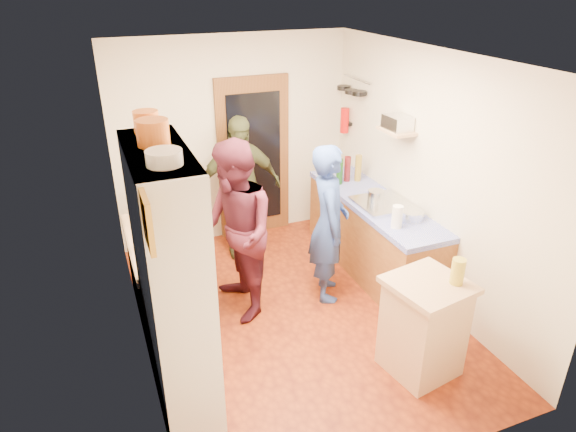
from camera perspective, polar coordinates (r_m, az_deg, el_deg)
floor at (r=5.47m, az=0.61°, el=-10.88°), size 3.00×4.00×0.02m
ceiling at (r=4.45m, az=0.77°, el=17.41°), size 3.00×4.00×0.02m
wall_back at (r=6.60m, az=-6.08°, el=8.31°), size 3.00×0.02×2.60m
wall_front at (r=3.29m, az=14.46°, el=-11.48°), size 3.00×0.02×2.60m
wall_left at (r=4.51m, az=-17.35°, el=-1.19°), size 0.02×4.00×2.60m
wall_right at (r=5.53m, az=15.34°, el=4.06°), size 0.02×4.00×2.60m
door_frame at (r=6.71m, az=-3.83°, el=6.44°), size 0.95×0.06×2.10m
door_glass at (r=6.68m, az=-3.73°, el=6.35°), size 0.70×0.02×1.70m
hutch_body at (r=3.92m, az=-12.66°, el=-8.22°), size 0.40×1.20×2.20m
hutch_top_shelf at (r=3.45m, az=-14.37°, el=6.88°), size 0.40×1.14×0.04m
plate_stack at (r=3.13m, az=-13.60°, el=6.33°), size 0.22×0.22×0.09m
orange_pot_a at (r=3.51m, az=-14.79°, el=8.96°), size 0.22×0.22×0.17m
orange_pot_b at (r=3.81m, az=-15.47°, el=10.04°), size 0.18×0.18×0.16m
left_counter_base at (r=5.34m, az=-13.35°, el=-7.02°), size 0.60×1.40×0.85m
left_counter_top at (r=5.12m, az=-13.85°, el=-2.77°), size 0.64×1.44×0.05m
toaster at (r=4.71m, az=-12.56°, el=-3.77°), size 0.22×0.15×0.16m
kettle at (r=4.89m, az=-14.18°, el=-2.72°), size 0.20×0.20×0.18m
orange_bowl at (r=5.16m, az=-13.19°, el=-1.57°), size 0.21×0.21×0.09m
chopping_board at (r=5.58m, az=-14.57°, el=0.04°), size 0.35×0.30×0.02m
right_counter_base at (r=6.10m, az=9.30°, el=-2.37°), size 0.60×2.20×0.84m
right_counter_top at (r=5.90m, az=9.61°, el=1.50°), size 0.62×2.22×0.06m
hob at (r=5.76m, az=10.43°, el=1.36°), size 0.55×0.58×0.04m
pot_on_hob at (r=5.76m, az=9.72°, el=2.25°), size 0.18×0.18×0.12m
bottle_a at (r=6.24m, az=5.75°, el=4.95°), size 0.10×0.10×0.32m
bottle_b at (r=6.34m, az=6.61°, el=5.21°), size 0.10×0.10×0.31m
bottle_c at (r=6.36m, az=7.81°, el=5.32°), size 0.10×0.10×0.33m
paper_towel at (r=5.26m, az=12.03°, el=-0.08°), size 0.12×0.12×0.23m
mixing_bowl at (r=5.49m, az=13.58°, el=0.13°), size 0.30×0.30×0.10m
island_base at (r=4.71m, az=14.77°, el=-12.06°), size 0.64×0.64×0.86m
island_top at (r=4.45m, az=15.42°, el=-7.40°), size 0.72×0.72×0.05m
cutting_board at (r=4.44m, az=14.52°, el=-7.21°), size 0.39×0.34×0.02m
oil_jar at (r=4.44m, az=18.35°, el=-5.86°), size 0.13×0.13×0.22m
pan_rail at (r=6.53m, az=7.69°, el=14.83°), size 0.02×0.65×0.02m
pan_hang_a at (r=6.37m, az=7.91°, el=13.37°), size 0.18×0.18×0.05m
pan_hang_b at (r=6.55m, az=7.03°, el=13.56°), size 0.16×0.16×0.05m
pan_hang_c at (r=6.72m, az=6.20°, el=13.99°), size 0.17×0.17×0.05m
wall_shelf at (r=5.67m, az=11.98°, el=9.24°), size 0.26×0.42×0.03m
radio at (r=5.64m, az=12.06°, el=10.11°), size 0.23×0.31×0.15m
ext_bracket at (r=6.81m, az=6.75°, el=10.15°), size 0.06×0.10×0.04m
fire_extinguisher at (r=6.77m, az=6.31°, el=10.52°), size 0.11×0.11×0.32m
picture_frame at (r=2.79m, az=-15.36°, el=-0.67°), size 0.03×0.25×0.30m
person_hob at (r=5.35m, az=4.93°, el=-0.97°), size 0.60×0.73×1.72m
person_left at (r=5.10m, az=-5.66°, el=-1.57°), size 0.72×0.92×1.85m
person_back at (r=6.23m, az=-5.28°, el=3.19°), size 1.04×0.45×1.76m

